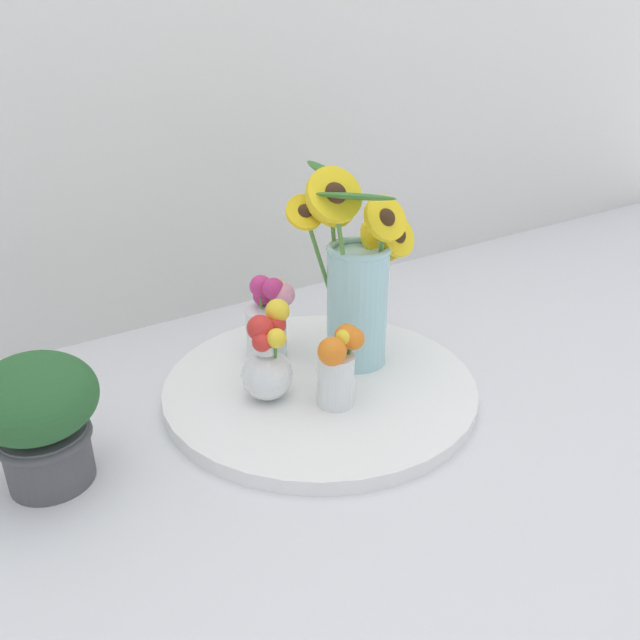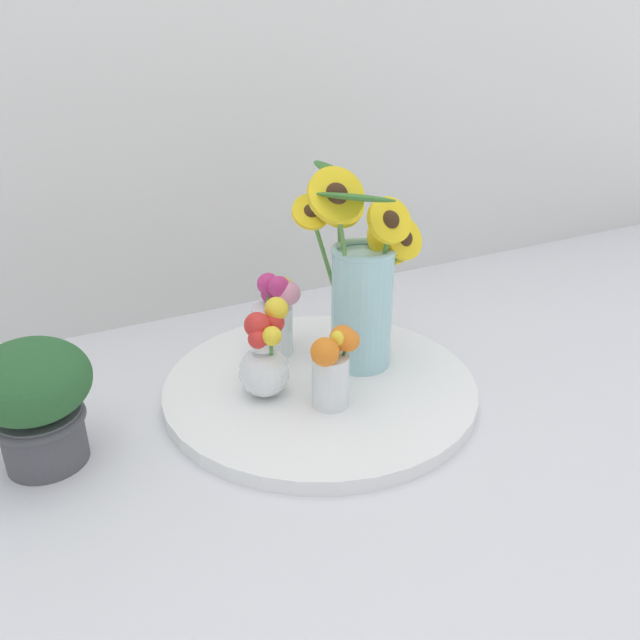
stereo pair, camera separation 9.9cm
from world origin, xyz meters
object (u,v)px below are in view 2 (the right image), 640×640
object	(u,v)px
mason_jar_sunflowers	(361,284)
vase_bulb_right	(265,357)
potted_plant	(35,398)
vase_small_back	(274,315)
serving_tray	(320,386)
vase_small_center	(333,366)

from	to	relation	value
mason_jar_sunflowers	vase_bulb_right	world-z (taller)	mason_jar_sunflowers
vase_bulb_right	potted_plant	xyz separation A→B (m)	(-0.33, 0.01, 0.02)
vase_bulb_right	vase_small_back	xyz separation A→B (m)	(0.07, 0.12, 0.01)
vase_small_back	mason_jar_sunflowers	bearing A→B (deg)	-41.26
mason_jar_sunflowers	vase_bulb_right	distance (m)	0.20
vase_small_back	serving_tray	bearing A→B (deg)	-78.45
vase_small_center	vase_bulb_right	xyz separation A→B (m)	(-0.08, 0.08, -0.00)
vase_small_back	potted_plant	distance (m)	0.42
serving_tray	mason_jar_sunflowers	bearing A→B (deg)	15.24
vase_small_back	potted_plant	xyz separation A→B (m)	(-0.40, -0.11, 0.01)
serving_tray	vase_small_back	size ratio (longest dim) A/B	3.42
mason_jar_sunflowers	vase_small_back	world-z (taller)	mason_jar_sunflowers
mason_jar_sunflowers	vase_small_center	bearing A→B (deg)	-137.03
serving_tray	mason_jar_sunflowers	distance (m)	0.19
mason_jar_sunflowers	vase_small_back	bearing A→B (deg)	138.74
potted_plant	vase_small_back	bearing A→B (deg)	15.25
vase_bulb_right	vase_small_back	world-z (taller)	vase_bulb_right
vase_bulb_right	vase_small_back	distance (m)	0.14
vase_small_center	potted_plant	world-z (taller)	potted_plant
vase_small_center	vase_bulb_right	bearing A→B (deg)	133.82
vase_bulb_right	mason_jar_sunflowers	bearing A→B (deg)	6.24
serving_tray	vase_small_center	distance (m)	0.11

